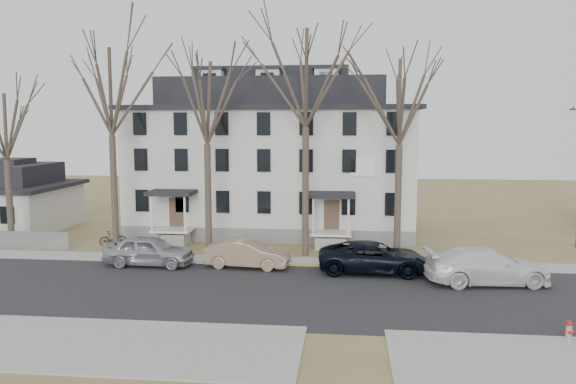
# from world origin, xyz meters

# --- Properties ---
(ground) EXTENTS (120.00, 120.00, 0.00)m
(ground) POSITION_xyz_m (0.00, 0.00, 0.00)
(ground) COLOR olive
(ground) RESTS_ON ground
(main_road) EXTENTS (120.00, 10.00, 0.04)m
(main_road) POSITION_xyz_m (0.00, 2.00, 0.00)
(main_road) COLOR #27272A
(main_road) RESTS_ON ground
(far_sidewalk) EXTENTS (120.00, 2.00, 0.08)m
(far_sidewalk) POSITION_xyz_m (0.00, 8.00, 0.00)
(far_sidewalk) COLOR #A09F97
(far_sidewalk) RESTS_ON ground
(near_sidewalk_left) EXTENTS (20.00, 5.00, 0.08)m
(near_sidewalk_left) POSITION_xyz_m (-8.00, -5.00, 0.00)
(near_sidewalk_left) COLOR #A09F97
(near_sidewalk_left) RESTS_ON ground
(yellow_curb) EXTENTS (14.00, 0.25, 0.06)m
(yellow_curb) POSITION_xyz_m (5.00, 7.10, 0.00)
(yellow_curb) COLOR gold
(yellow_curb) RESTS_ON ground
(boarding_house) EXTENTS (20.80, 12.36, 12.05)m
(boarding_house) POSITION_xyz_m (-2.00, 17.95, 5.38)
(boarding_house) COLOR slate
(boarding_house) RESTS_ON ground
(small_house) EXTENTS (8.70, 8.70, 5.00)m
(small_house) POSITION_xyz_m (-22.00, 16.00, 2.25)
(small_house) COLOR beige
(small_house) RESTS_ON ground
(tree_far_left) EXTENTS (8.40, 8.40, 13.72)m
(tree_far_left) POSITION_xyz_m (-11.00, 9.80, 10.34)
(tree_far_left) COLOR #473B31
(tree_far_left) RESTS_ON ground
(tree_mid_left) EXTENTS (7.80, 7.80, 12.74)m
(tree_mid_left) POSITION_xyz_m (-5.00, 9.80, 9.60)
(tree_mid_left) COLOR #473B31
(tree_mid_left) RESTS_ON ground
(tree_center) EXTENTS (9.00, 9.00, 14.70)m
(tree_center) POSITION_xyz_m (1.00, 9.80, 11.08)
(tree_center) COLOR #473B31
(tree_center) RESTS_ON ground
(tree_mid_right) EXTENTS (7.80, 7.80, 12.74)m
(tree_mid_right) POSITION_xyz_m (6.50, 9.80, 9.60)
(tree_mid_right) COLOR #473B31
(tree_mid_right) RESTS_ON ground
(tree_bungalow) EXTENTS (6.60, 6.60, 10.78)m
(tree_bungalow) POSITION_xyz_m (-18.00, 9.80, 8.12)
(tree_bungalow) COLOR #473B31
(tree_bungalow) RESTS_ON ground
(car_silver) EXTENTS (5.07, 2.15, 1.71)m
(car_silver) POSITION_xyz_m (-7.58, 6.33, 0.85)
(car_silver) COLOR #A7A8AD
(car_silver) RESTS_ON ground
(car_tan) EXTENTS (4.83, 2.05, 1.55)m
(car_tan) POSITION_xyz_m (-2.00, 6.50, 0.77)
(car_tan) COLOR #967A61
(car_tan) RESTS_ON ground
(car_navy) EXTENTS (6.00, 2.88, 1.65)m
(car_navy) POSITION_xyz_m (4.99, 6.13, 0.82)
(car_navy) COLOR black
(car_navy) RESTS_ON ground
(car_white) EXTENTS (6.37, 3.20, 1.78)m
(car_white) POSITION_xyz_m (10.49, 4.60, 0.89)
(car_white) COLOR white
(car_white) RESTS_ON ground
(bicycle_left) EXTENTS (1.98, 1.03, 0.99)m
(bicycle_left) POSITION_xyz_m (-8.38, 11.24, 0.49)
(bicycle_left) COLOR black
(bicycle_left) RESTS_ON ground
(bicycle_right) EXTENTS (1.76, 1.13, 1.03)m
(bicycle_right) POSITION_xyz_m (-11.71, 10.98, 0.52)
(bicycle_right) COLOR black
(bicycle_right) RESTS_ON ground
(fire_hydrant) EXTENTS (0.35, 0.33, 0.85)m
(fire_hydrant) POSITION_xyz_m (11.65, -2.88, 0.43)
(fire_hydrant) COLOR #B7B7BA
(fire_hydrant) RESTS_ON ground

